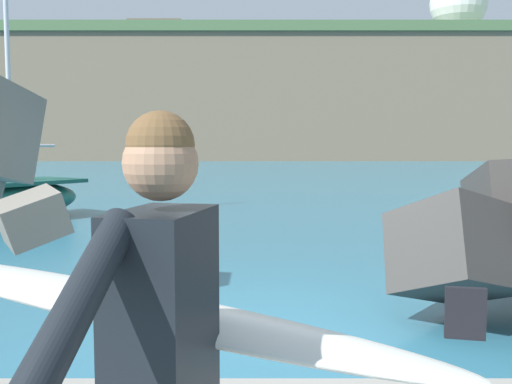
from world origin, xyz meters
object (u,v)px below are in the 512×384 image
station_building_east (275,45)px  station_building_west (283,41)px  surfer_with_board (168,357)px  radar_dome (461,7)px  station_building_central (160,39)px  boat_mid_left (3,198)px

station_building_east → station_building_west: bearing=11.3°
surfer_with_board → station_building_west: station_building_west is taller
surfer_with_board → radar_dome: 95.82m
station_building_central → station_building_east: size_ratio=1.54×
boat_mid_left → radar_dome: bearing=63.4°
boat_mid_left → surfer_with_board: bearing=-63.9°
boat_mid_left → station_building_central: size_ratio=0.83×
surfer_with_board → station_building_west: 95.17m
boat_mid_left → station_building_east: (9.24, 80.53, 17.71)m
radar_dome → station_building_east: radar_dome is taller
boat_mid_left → radar_dome: size_ratio=0.58×
radar_dome → station_building_central: bearing=177.5°
boat_mid_left → station_building_east: size_ratio=1.28×
station_building_west → boat_mid_left: bearing=-97.5°
surfer_with_board → station_building_west: size_ratio=0.27×
station_building_west → station_building_east: 1.50m
surfer_with_board → station_building_central: bearing=99.6°
surfer_with_board → radar_dome: bearing=70.3°
surfer_with_board → station_building_central: 92.81m
surfer_with_board → station_building_east: 94.75m
surfer_with_board → radar_dome: radar_dome is taller
surfer_with_board → boat_mid_left: (-6.18, 12.63, -0.71)m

